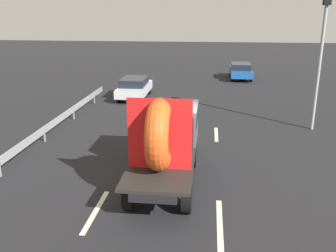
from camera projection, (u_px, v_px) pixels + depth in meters
ground_plane at (163, 173)px, 13.33m from camera, size 120.00×120.00×0.00m
flatbed_truck at (166, 134)px, 12.42m from camera, size 2.02×5.32×3.26m
distant_sedan at (134, 87)px, 24.65m from camera, size 1.79×4.18×1.36m
traffic_light at (322, 40)px, 16.95m from camera, size 0.42×0.36×6.77m
guardrail at (60, 119)px, 18.04m from camera, size 0.10×14.62×0.71m
lane_dash_left_near at (96, 211)px, 10.75m from camera, size 0.16×2.46×0.01m
lane_dash_left_far at (142, 131)px, 17.93m from camera, size 0.16×2.35×0.01m
lane_dash_right_near at (220, 227)px, 9.93m from camera, size 0.16×2.97×0.01m
lane_dash_right_far at (216, 134)px, 17.45m from camera, size 0.16×2.09×0.01m
oncoming_car at (241, 70)px, 31.63m from camera, size 1.78×4.15×1.35m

